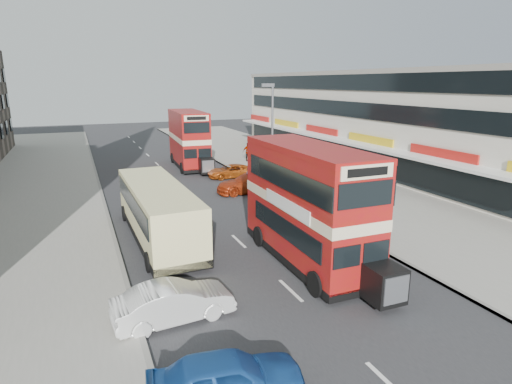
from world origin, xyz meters
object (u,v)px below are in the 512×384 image
bus_second (189,139)px  coach (158,210)px  pedestrian_near (315,192)px  car_right_a (250,183)px  pedestrian_far (248,152)px  street_lamp (271,128)px  car_right_b (231,171)px  bus_main (309,205)px  car_left_front (174,302)px  cyclist (249,184)px  car_left_near (227,379)px

bus_second → coach: 20.28m
bus_second → pedestrian_near: 17.58m
car_right_a → pedestrian_far: bearing=160.3°
street_lamp → car_right_b: size_ratio=1.96×
bus_second → bus_main: bearing=91.8°
pedestrian_near → pedestrian_far: size_ratio=0.83×
coach → car_left_front: size_ratio=2.47×
pedestrian_far → cyclist: size_ratio=0.98×
coach → pedestrian_far: 23.05m
car_right_b → pedestrian_far: pedestrian_far is taller
bus_main → car_right_a: bearing=-100.0°
bus_second → car_left_near: bearing=80.9°
street_lamp → car_left_front: (-11.36, -16.36, -4.08)m
car_left_near → pedestrian_near: 19.10m
car_left_front → car_right_b: size_ratio=1.02×
pedestrian_near → cyclist: bearing=-88.4°
car_right_b → pedestrian_far: size_ratio=2.11×
pedestrian_near → street_lamp: bearing=-110.7°
street_lamp → car_left_near: 23.92m
car_right_a → pedestrian_near: (2.71, -5.14, 0.21)m
street_lamp → bus_second: 11.96m
pedestrian_near → bus_second: bearing=-102.8°
car_right_b → pedestrian_far: bearing=147.0°
bus_main → car_right_b: (2.85, 18.63, -2.23)m
coach → car_right_a: 11.14m
bus_main → coach: bus_main is taller
pedestrian_far → cyclist: pedestrian_far is taller
car_left_front → pedestrian_near: pedestrian_near is taller
car_left_front → pedestrian_near: bearing=-53.2°
car_right_b → cyclist: 5.58m
car_left_front → car_right_a: 18.31m
car_right_b → coach: bearing=-33.7°
car_left_near → car_right_b: car_left_near is taller
car_right_a → car_right_b: 5.50m
car_left_front → pedestrian_far: size_ratio=2.16×
bus_main → bus_second: size_ratio=0.99×
street_lamp → coach: size_ratio=0.77×
car_left_near → car_left_front: (-0.41, 4.52, -0.01)m
bus_second → car_right_b: 7.00m
coach → car_left_near: (-0.61, -12.90, -0.92)m
bus_main → coach: 8.29m
street_lamp → cyclist: (-2.13, -0.67, -4.12)m
pedestrian_near → car_left_front: bearing=13.9°
street_lamp → car_left_front: street_lamp is taller
car_left_front → pedestrian_far: (13.86, 27.53, 0.43)m
pedestrian_far → cyclist: bearing=-112.0°
car_right_b → street_lamp: bearing=18.9°
bus_second → cyclist: bearing=101.4°
car_left_front → street_lamp: bearing=-39.3°
car_left_front → car_right_b: car_left_front is taller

